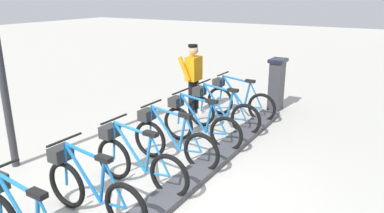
{
  "coord_description": "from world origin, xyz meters",
  "views": [
    {
      "loc": [
        -2.57,
        3.53,
        2.79
      ],
      "look_at": [
        0.5,
        -1.68,
        0.9
      ],
      "focal_mm": 34.01,
      "sensor_mm": 36.0,
      "label": 1
    }
  ],
  "objects_px": {
    "bike_docked_1": "(220,110)",
    "bike_docked_3": "(171,139)",
    "bike_docked_5": "(90,188)",
    "payment_kiosk": "(276,84)",
    "bike_docked_4": "(136,160)",
    "bike_docked_2": "(198,123)",
    "worker_near_rack": "(193,76)",
    "bike_docked_0": "(237,100)"
  },
  "relations": [
    {
      "from": "payment_kiosk",
      "to": "bike_docked_4",
      "type": "xyz_separation_m",
      "value": [
        0.57,
        4.75,
        -0.24
      ]
    },
    {
      "from": "payment_kiosk",
      "to": "bike_docked_3",
      "type": "bearing_deg",
      "value": 81.5
    },
    {
      "from": "bike_docked_0",
      "to": "bike_docked_3",
      "type": "xyz_separation_m",
      "value": [
        0.0,
        2.77,
        0.0
      ]
    },
    {
      "from": "payment_kiosk",
      "to": "bike_docked_2",
      "type": "relative_size",
      "value": 0.74
    },
    {
      "from": "payment_kiosk",
      "to": "bike_docked_2",
      "type": "height_order",
      "value": "payment_kiosk"
    },
    {
      "from": "payment_kiosk",
      "to": "worker_near_rack",
      "type": "relative_size",
      "value": 0.77
    },
    {
      "from": "bike_docked_4",
      "to": "bike_docked_5",
      "type": "distance_m",
      "value": 0.92
    },
    {
      "from": "bike_docked_1",
      "to": "worker_near_rack",
      "type": "xyz_separation_m",
      "value": [
        1.05,
        -0.69,
        0.48
      ]
    },
    {
      "from": "bike_docked_4",
      "to": "bike_docked_1",
      "type": "bearing_deg",
      "value": -90.0
    },
    {
      "from": "worker_near_rack",
      "to": "bike_docked_4",
      "type": "bearing_deg",
      "value": 106.87
    },
    {
      "from": "bike_docked_0",
      "to": "bike_docked_1",
      "type": "distance_m",
      "value": 0.92
    },
    {
      "from": "worker_near_rack",
      "to": "payment_kiosk",
      "type": "bearing_deg",
      "value": -141.69
    },
    {
      "from": "bike_docked_0",
      "to": "bike_docked_2",
      "type": "relative_size",
      "value": 1.0
    },
    {
      "from": "payment_kiosk",
      "to": "worker_near_rack",
      "type": "distance_m",
      "value": 2.08
    },
    {
      "from": "bike_docked_0",
      "to": "bike_docked_1",
      "type": "height_order",
      "value": "same"
    },
    {
      "from": "bike_docked_1",
      "to": "bike_docked_4",
      "type": "distance_m",
      "value": 2.77
    },
    {
      "from": "bike_docked_0",
      "to": "worker_near_rack",
      "type": "distance_m",
      "value": 1.18
    },
    {
      "from": "bike_docked_1",
      "to": "bike_docked_5",
      "type": "distance_m",
      "value": 3.7
    },
    {
      "from": "bike_docked_1",
      "to": "bike_docked_2",
      "type": "bearing_deg",
      "value": 90.0
    },
    {
      "from": "bike_docked_1",
      "to": "bike_docked_2",
      "type": "relative_size",
      "value": 1.0
    },
    {
      "from": "bike_docked_0",
      "to": "bike_docked_5",
      "type": "xyz_separation_m",
      "value": [
        0.0,
        4.62,
        0.0
      ]
    },
    {
      "from": "bike_docked_2",
      "to": "bike_docked_5",
      "type": "bearing_deg",
      "value": 90.0
    },
    {
      "from": "bike_docked_0",
      "to": "bike_docked_3",
      "type": "distance_m",
      "value": 2.77
    },
    {
      "from": "bike_docked_5",
      "to": "worker_near_rack",
      "type": "height_order",
      "value": "worker_near_rack"
    },
    {
      "from": "bike_docked_5",
      "to": "worker_near_rack",
      "type": "xyz_separation_m",
      "value": [
        1.05,
        -4.39,
        0.48
      ]
    },
    {
      "from": "bike_docked_2",
      "to": "bike_docked_5",
      "type": "distance_m",
      "value": 2.77
    },
    {
      "from": "bike_docked_0",
      "to": "worker_near_rack",
      "type": "xyz_separation_m",
      "value": [
        1.05,
        0.23,
        0.48
      ]
    },
    {
      "from": "payment_kiosk",
      "to": "bike_docked_3",
      "type": "distance_m",
      "value": 3.87
    },
    {
      "from": "bike_docked_1",
      "to": "bike_docked_4",
      "type": "xyz_separation_m",
      "value": [
        0.0,
        2.77,
        0.0
      ]
    },
    {
      "from": "bike_docked_5",
      "to": "worker_near_rack",
      "type": "distance_m",
      "value": 4.54
    },
    {
      "from": "payment_kiosk",
      "to": "bike_docked_0",
      "type": "xyz_separation_m",
      "value": [
        0.57,
        1.05,
        -0.24
      ]
    },
    {
      "from": "bike_docked_1",
      "to": "bike_docked_4",
      "type": "bearing_deg",
      "value": 90.0
    },
    {
      "from": "payment_kiosk",
      "to": "bike_docked_5",
      "type": "distance_m",
      "value": 5.71
    },
    {
      "from": "bike_docked_3",
      "to": "bike_docked_5",
      "type": "xyz_separation_m",
      "value": [
        0.0,
        1.85,
        0.0
      ]
    },
    {
      "from": "bike_docked_1",
      "to": "bike_docked_5",
      "type": "xyz_separation_m",
      "value": [
        0.0,
        3.7,
        0.0
      ]
    },
    {
      "from": "bike_docked_0",
      "to": "bike_docked_5",
      "type": "bearing_deg",
      "value": 90.0
    },
    {
      "from": "bike_docked_2",
      "to": "bike_docked_3",
      "type": "distance_m",
      "value": 0.92
    },
    {
      "from": "bike_docked_1",
      "to": "bike_docked_3",
      "type": "distance_m",
      "value": 1.85
    },
    {
      "from": "bike_docked_5",
      "to": "payment_kiosk",
      "type": "bearing_deg",
      "value": -95.75
    },
    {
      "from": "bike_docked_1",
      "to": "bike_docked_3",
      "type": "bearing_deg",
      "value": 90.0
    },
    {
      "from": "bike_docked_1",
      "to": "bike_docked_5",
      "type": "relative_size",
      "value": 1.0
    },
    {
      "from": "bike_docked_1",
      "to": "bike_docked_2",
      "type": "xyz_separation_m",
      "value": [
        0.0,
        0.92,
        0.0
      ]
    }
  ]
}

